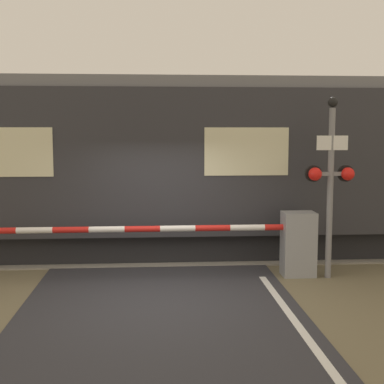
{
  "coord_description": "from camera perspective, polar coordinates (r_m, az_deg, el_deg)",
  "views": [
    {
      "loc": [
        -0.07,
        -8.47,
        2.68
      ],
      "look_at": [
        0.64,
        1.73,
        1.52
      ],
      "focal_mm": 50.0,
      "sensor_mm": 36.0,
      "label": 1
    }
  ],
  "objects": [
    {
      "name": "train",
      "position": [
        12.1,
        4.58,
        2.92
      ],
      "size": [
        16.63,
        3.1,
        3.78
      ],
      "color": "black",
      "rests_on": "ground_plane"
    },
    {
      "name": "ground_plane",
      "position": [
        8.88,
        -3.41,
        -11.1
      ],
      "size": [
        80.0,
        80.0,
        0.0
      ],
      "primitive_type": "plane",
      "color": "#6B6047"
    },
    {
      "name": "signal_post",
      "position": [
        9.96,
        14.58,
        1.6
      ],
      "size": [
        0.9,
        0.26,
        3.29
      ],
      "color": "gray",
      "rests_on": "ground_plane"
    },
    {
      "name": "track_bed",
      "position": [
        12.23,
        -3.58,
        -6.07
      ],
      "size": [
        36.0,
        3.2,
        0.13
      ],
      "color": "gray",
      "rests_on": "ground_plane"
    },
    {
      "name": "crossing_barrier",
      "position": [
        10.04,
        8.37,
        -5.2
      ],
      "size": [
        6.18,
        0.44,
        1.2
      ],
      "color": "gray",
      "rests_on": "ground_plane"
    }
  ]
}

